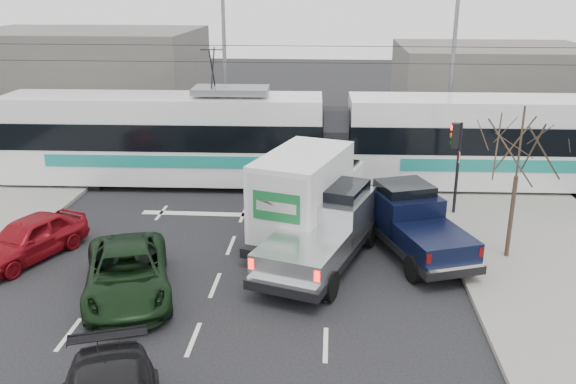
# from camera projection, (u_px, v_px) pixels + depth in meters

# --- Properties ---
(ground) EXTENTS (120.00, 120.00, 0.00)m
(ground) POSITION_uv_depth(u_px,v_px,m) (271.00, 287.00, 18.37)
(ground) COLOR black
(ground) RESTS_ON ground
(rails) EXTENTS (60.00, 1.60, 0.03)m
(rails) POSITION_uv_depth(u_px,v_px,m) (292.00, 184.00, 27.81)
(rails) COLOR #33302D
(rails) RESTS_ON ground
(building_left) EXTENTS (14.00, 10.00, 6.00)m
(building_left) POSITION_uv_depth(u_px,v_px,m) (88.00, 78.00, 39.14)
(building_left) COLOR #635F5A
(building_left) RESTS_ON ground
(building_right) EXTENTS (12.00, 10.00, 5.00)m
(building_right) POSITION_uv_depth(u_px,v_px,m) (491.00, 85.00, 39.41)
(building_right) COLOR #635F5A
(building_right) RESTS_ON ground
(bare_tree) EXTENTS (2.40, 2.40, 5.00)m
(bare_tree) POSITION_uv_depth(u_px,v_px,m) (520.00, 149.00, 18.99)
(bare_tree) COLOR #47382B
(bare_tree) RESTS_ON ground
(traffic_signal) EXTENTS (0.44, 0.44, 3.60)m
(traffic_signal) POSITION_uv_depth(u_px,v_px,m) (456.00, 149.00, 23.18)
(traffic_signal) COLOR black
(traffic_signal) RESTS_ON ground
(street_lamp_near) EXTENTS (2.38, 0.25, 9.00)m
(street_lamp_near) POSITION_uv_depth(u_px,v_px,m) (449.00, 62.00, 29.45)
(street_lamp_near) COLOR slate
(street_lamp_near) RESTS_ON ground
(street_lamp_far) EXTENTS (2.38, 0.25, 9.00)m
(street_lamp_far) POSITION_uv_depth(u_px,v_px,m) (221.00, 56.00, 32.12)
(street_lamp_far) COLOR slate
(street_lamp_far) RESTS_ON ground
(catenary) EXTENTS (60.00, 0.20, 7.00)m
(catenary) POSITION_uv_depth(u_px,v_px,m) (293.00, 100.00, 26.57)
(catenary) COLOR black
(catenary) RESTS_ON ground
(tram) EXTENTS (29.58, 3.78, 6.02)m
(tram) POSITION_uv_depth(u_px,v_px,m) (334.00, 140.00, 27.05)
(tram) COLOR white
(tram) RESTS_ON ground
(silver_pickup) EXTENTS (4.24, 6.96, 2.40)m
(silver_pickup) POSITION_uv_depth(u_px,v_px,m) (325.00, 226.00, 19.82)
(silver_pickup) COLOR black
(silver_pickup) RESTS_ON ground
(box_truck) EXTENTS (4.21, 6.94, 3.28)m
(box_truck) POSITION_uv_depth(u_px,v_px,m) (308.00, 195.00, 21.48)
(box_truck) COLOR black
(box_truck) RESTS_ON ground
(navy_pickup) EXTENTS (3.62, 5.68, 2.25)m
(navy_pickup) POSITION_uv_depth(u_px,v_px,m) (412.00, 222.00, 20.45)
(navy_pickup) COLOR black
(navy_pickup) RESTS_ON ground
(green_car) EXTENTS (3.83, 5.60, 1.42)m
(green_car) POSITION_uv_depth(u_px,v_px,m) (127.00, 273.00, 17.67)
(green_car) COLOR black
(green_car) RESTS_ON ground
(red_car) EXTENTS (3.15, 4.51, 1.43)m
(red_car) POSITION_uv_depth(u_px,v_px,m) (29.00, 238.00, 20.12)
(red_car) COLOR maroon
(red_car) RESTS_ON ground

